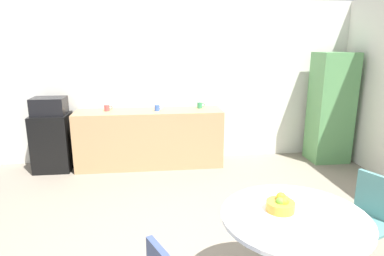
{
  "coord_description": "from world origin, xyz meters",
  "views": [
    {
      "loc": [
        -0.34,
        -2.49,
        1.92
      ],
      "look_at": [
        0.11,
        1.28,
        0.95
      ],
      "focal_mm": 30.99,
      "sensor_mm": 36.0,
      "label": 1
    }
  ],
  "objects_px": {
    "locker_cabinet": "(331,108)",
    "chair_teal": "(369,211)",
    "round_table": "(293,234)",
    "fruit_bowl": "(281,204)",
    "mug_white": "(107,108)",
    "mug_green": "(157,108)",
    "mini_fridge": "(53,142)",
    "mug_red": "(200,105)",
    "microwave": "(49,106)"
  },
  "relations": [
    {
      "from": "fruit_bowl",
      "to": "mug_white",
      "type": "xyz_separation_m",
      "value": [
        -1.61,
        3.11,
        0.14
      ]
    },
    {
      "from": "round_table",
      "to": "chair_teal",
      "type": "distance_m",
      "value": 0.94
    },
    {
      "from": "mug_white",
      "to": "chair_teal",
      "type": "bearing_deg",
      "value": -47.89
    },
    {
      "from": "chair_teal",
      "to": "fruit_bowl",
      "type": "bearing_deg",
      "value": -161.75
    },
    {
      "from": "mug_white",
      "to": "mug_green",
      "type": "height_order",
      "value": "same"
    },
    {
      "from": "round_table",
      "to": "mug_green",
      "type": "height_order",
      "value": "mug_green"
    },
    {
      "from": "fruit_bowl",
      "to": "mug_red",
      "type": "bearing_deg",
      "value": 92.57
    },
    {
      "from": "round_table",
      "to": "mug_red",
      "type": "bearing_deg",
      "value": 93.8
    },
    {
      "from": "microwave",
      "to": "mug_red",
      "type": "xyz_separation_m",
      "value": [
        2.31,
        0.1,
        -0.06
      ]
    },
    {
      "from": "chair_teal",
      "to": "mug_red",
      "type": "distance_m",
      "value": 3.08
    },
    {
      "from": "mini_fridge",
      "to": "round_table",
      "type": "height_order",
      "value": "mini_fridge"
    },
    {
      "from": "mug_white",
      "to": "mini_fridge",
      "type": "bearing_deg",
      "value": -177.12
    },
    {
      "from": "mini_fridge",
      "to": "chair_teal",
      "type": "xyz_separation_m",
      "value": [
        3.38,
        -2.76,
        0.09
      ]
    },
    {
      "from": "locker_cabinet",
      "to": "mug_green",
      "type": "distance_m",
      "value": 2.83
    },
    {
      "from": "mini_fridge",
      "to": "fruit_bowl",
      "type": "relative_size",
      "value": 4.27
    },
    {
      "from": "locker_cabinet",
      "to": "mini_fridge",
      "type": "bearing_deg",
      "value": 178.71
    },
    {
      "from": "fruit_bowl",
      "to": "mug_red",
      "type": "xyz_separation_m",
      "value": [
        -0.14,
        3.16,
        0.14
      ]
    },
    {
      "from": "microwave",
      "to": "fruit_bowl",
      "type": "relative_size",
      "value": 2.35
    },
    {
      "from": "chair_teal",
      "to": "microwave",
      "type": "bearing_deg",
      "value": 140.78
    },
    {
      "from": "mini_fridge",
      "to": "round_table",
      "type": "bearing_deg",
      "value": -51.18
    },
    {
      "from": "microwave",
      "to": "locker_cabinet",
      "type": "xyz_separation_m",
      "value": [
        4.45,
        -0.1,
        -0.11
      ]
    },
    {
      "from": "fruit_bowl",
      "to": "round_table",
      "type": "bearing_deg",
      "value": -47.03
    },
    {
      "from": "round_table",
      "to": "fruit_bowl",
      "type": "xyz_separation_m",
      "value": [
        -0.07,
        0.08,
        0.2
      ]
    },
    {
      "from": "microwave",
      "to": "mug_red",
      "type": "relative_size",
      "value": 3.72
    },
    {
      "from": "mug_white",
      "to": "mug_green",
      "type": "bearing_deg",
      "value": -6.21
    },
    {
      "from": "mug_red",
      "to": "mug_white",
      "type": "bearing_deg",
      "value": -177.79
    },
    {
      "from": "fruit_bowl",
      "to": "chair_teal",
      "type": "bearing_deg",
      "value": 18.25
    },
    {
      "from": "mini_fridge",
      "to": "round_table",
      "type": "xyz_separation_m",
      "value": [
        2.53,
        -3.14,
        0.16
      ]
    },
    {
      "from": "locker_cabinet",
      "to": "round_table",
      "type": "xyz_separation_m",
      "value": [
        -1.93,
        -3.04,
        -0.29
      ]
    },
    {
      "from": "microwave",
      "to": "mug_green",
      "type": "bearing_deg",
      "value": -1.47
    },
    {
      "from": "mini_fridge",
      "to": "mug_white",
      "type": "relative_size",
      "value": 6.78
    },
    {
      "from": "microwave",
      "to": "chair_teal",
      "type": "relative_size",
      "value": 0.58
    },
    {
      "from": "mini_fridge",
      "to": "chair_teal",
      "type": "relative_size",
      "value": 1.05
    },
    {
      "from": "chair_teal",
      "to": "fruit_bowl",
      "type": "relative_size",
      "value": 4.06
    },
    {
      "from": "round_table",
      "to": "chair_teal",
      "type": "height_order",
      "value": "chair_teal"
    },
    {
      "from": "chair_teal",
      "to": "mug_green",
      "type": "height_order",
      "value": "mug_green"
    },
    {
      "from": "mug_green",
      "to": "mug_red",
      "type": "bearing_deg",
      "value": 11.55
    },
    {
      "from": "locker_cabinet",
      "to": "chair_teal",
      "type": "height_order",
      "value": "locker_cabinet"
    },
    {
      "from": "locker_cabinet",
      "to": "mug_white",
      "type": "xyz_separation_m",
      "value": [
        -3.61,
        0.14,
        0.05
      ]
    },
    {
      "from": "mug_red",
      "to": "round_table",
      "type": "bearing_deg",
      "value": -86.2
    },
    {
      "from": "locker_cabinet",
      "to": "fruit_bowl",
      "type": "xyz_separation_m",
      "value": [
        -2.0,
        -2.96,
        -0.09
      ]
    },
    {
      "from": "chair_teal",
      "to": "mug_white",
      "type": "distance_m",
      "value": 3.8
    },
    {
      "from": "chair_teal",
      "to": "mug_green",
      "type": "relative_size",
      "value": 6.43
    },
    {
      "from": "microwave",
      "to": "locker_cabinet",
      "type": "relative_size",
      "value": 0.27
    },
    {
      "from": "mini_fridge",
      "to": "mug_green",
      "type": "distance_m",
      "value": 1.7
    },
    {
      "from": "mug_white",
      "to": "mug_red",
      "type": "height_order",
      "value": "same"
    },
    {
      "from": "mug_red",
      "to": "microwave",
      "type": "bearing_deg",
      "value": -177.54
    },
    {
      "from": "round_table",
      "to": "mug_red",
      "type": "xyz_separation_m",
      "value": [
        -0.22,
        3.24,
        0.35
      ]
    },
    {
      "from": "mini_fridge",
      "to": "mug_red",
      "type": "relative_size",
      "value": 6.78
    },
    {
      "from": "mug_white",
      "to": "mug_red",
      "type": "distance_m",
      "value": 1.47
    }
  ]
}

